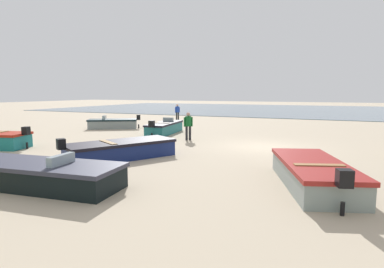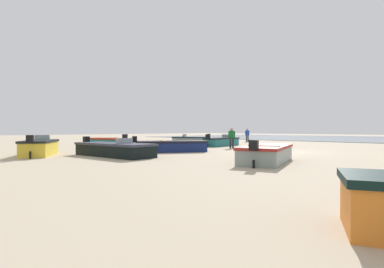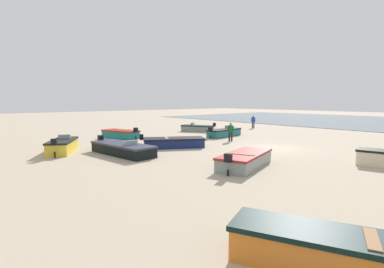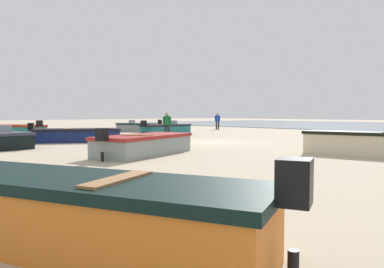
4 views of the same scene
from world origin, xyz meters
TOP-DOWN VIEW (x-y plane):
  - ground_plane at (0.00, 0.00)m, footprint 160.00×160.00m
  - boat_yellow_0 at (8.19, 12.14)m, footprint 3.85×3.03m
  - boat_grey_2 at (-2.64, 6.18)m, footprint 2.97×4.62m
  - boat_teal_3 at (12.33, 5.73)m, footprint 3.98×2.46m
  - boat_navy_4 at (4.95, 5.18)m, footprint 3.67×4.73m
  - boat_teal_5 at (7.07, -2.61)m, footprint 1.84×4.52m
  - boat_grey_6 at (12.17, -3.71)m, footprint 3.86×3.03m
  - boat_black_7 at (4.82, 9.44)m, footprint 5.54×2.24m
  - beach_walker_foreground at (4.41, -0.56)m, footprint 0.48×0.48m
  - beach_walker_distant at (10.58, -11.72)m, footprint 0.47×0.49m

SIDE VIEW (x-z plane):
  - ground_plane at x=0.00m, z-range 0.00..0.00m
  - boat_navy_4 at x=4.95m, z-range -0.15..0.89m
  - boat_black_7 at x=4.82m, z-range -0.15..0.90m
  - boat_grey_6 at x=12.17m, z-range -0.14..0.90m
  - boat_grey_2 at x=-2.64m, z-range -0.15..0.91m
  - boat_teal_5 at x=7.07m, z-range -0.14..0.93m
  - boat_teal_3 at x=12.33m, z-range -0.15..0.95m
  - boat_yellow_0 at x=8.19m, z-range -0.14..1.04m
  - beach_walker_foreground at x=4.41m, z-range 0.14..1.76m
  - beach_walker_distant at x=10.58m, z-range 0.14..1.76m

